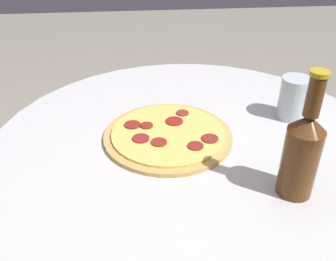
% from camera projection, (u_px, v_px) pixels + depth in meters
% --- Properties ---
extents(table, '(0.98, 0.98, 0.70)m').
position_uv_depth(table, '(190.00, 196.00, 1.00)').
color(table, silver).
rests_on(table, ground_plane).
extents(pizza, '(0.31, 0.31, 0.02)m').
position_uv_depth(pizza, '(168.00, 135.00, 0.91)').
color(pizza, tan).
rests_on(pizza, table).
extents(beer_bottle, '(0.07, 0.07, 0.26)m').
position_uv_depth(beer_bottle, '(302.00, 151.00, 0.70)').
color(beer_bottle, '#563314').
rests_on(beer_bottle, table).
extents(drinking_glass, '(0.08, 0.08, 0.11)m').
position_uv_depth(drinking_glass, '(294.00, 98.00, 0.97)').
color(drinking_glass, silver).
rests_on(drinking_glass, table).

